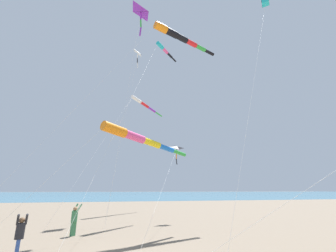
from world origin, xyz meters
TOP-DOWN VIEW (x-y plane):
  - ocean_water_strip at (-165.00, 0.00)m, footprint 240.00×600.00m
  - person_adult_flyer at (-6.82, -2.54)m, footprint 0.62×0.60m
  - person_child_green_jacket at (-2.62, -3.82)m, footprint 0.56×0.48m
  - kite_windsock_green_low_center at (-9.55, 4.69)m, footprint 9.25×15.53m
  - kite_delta_checkered_midright at (-16.21, 1.33)m, footprint 8.00×3.03m
  - kite_delta_yellow_midlevel at (-11.74, 5.01)m, footprint 9.32×4.71m
  - kite_windsock_blue_topmost at (-21.82, 2.78)m, footprint 16.87×10.67m
  - kite_windsock_white_trailing at (-4.52, 0.86)m, footprint 4.39×10.40m
  - kite_windsock_teal_far_right at (-15.23, 4.47)m, footprint 17.50×8.59m
  - kite_delta_striped_overhead at (-10.46, 1.09)m, footprint 5.49×3.07m

SIDE VIEW (x-z plane):
  - ocean_water_strip at x=-165.00m, z-range 0.00..0.01m
  - person_child_green_jacket at x=-2.62m, z-range 0.07..1.71m
  - person_adult_flyer at x=-6.82m, z-range 0.08..1.82m
  - kite_windsock_white_trailing at x=-4.52m, z-range 2.42..8.28m
  - kite_delta_yellow_midlevel at x=-11.74m, z-range 2.98..9.61m
  - kite_windsock_blue_topmost at x=-21.82m, z-range 6.93..21.86m
  - kite_windsock_green_low_center at x=-9.55m, z-range 8.13..25.41m
  - kite_delta_checkered_midright at x=-16.21m, z-range 9.20..28.54m
  - kite_windsock_teal_far_right at x=-15.23m, z-range 9.43..28.87m
  - kite_delta_striped_overhead at x=-10.46m, z-range 9.69..30.03m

